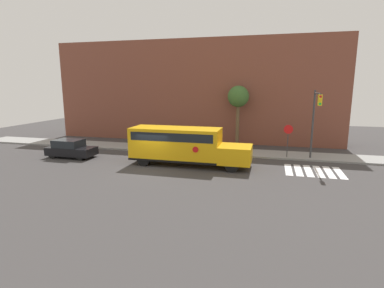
{
  "coord_description": "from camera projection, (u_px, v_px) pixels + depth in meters",
  "views": [
    {
      "loc": [
        8.54,
        -20.6,
        6.13
      ],
      "look_at": [
        2.67,
        1.81,
        1.61
      ],
      "focal_mm": 28.0,
      "sensor_mm": 36.0,
      "label": 1
    }
  ],
  "objects": [
    {
      "name": "ground_plane",
      "position": [
        152.0,
        167.0,
        22.86
      ],
      "size": [
        60.0,
        60.0,
        0.0
      ],
      "primitive_type": "plane",
      "color": "#3A3838"
    },
    {
      "name": "sidewalk_strip",
      "position": [
        178.0,
        149.0,
        29.02
      ],
      "size": [
        44.0,
        3.0,
        0.15
      ],
      "color": "gray",
      "rests_on": "ground"
    },
    {
      "name": "building_backdrop",
      "position": [
        194.0,
        91.0,
        34.14
      ],
      "size": [
        32.0,
        4.0,
        11.05
      ],
      "color": "brown",
      "rests_on": "ground"
    },
    {
      "name": "crosswalk_stripes",
      "position": [
        314.0,
        171.0,
        21.82
      ],
      "size": [
        4.0,
        3.2,
        0.01
      ],
      "color": "white",
      "rests_on": "ground"
    },
    {
      "name": "school_bus",
      "position": [
        183.0,
        144.0,
        23.28
      ],
      "size": [
        9.36,
        2.57,
        2.92
      ],
      "color": "#EAA80F",
      "rests_on": "ground"
    },
    {
      "name": "parked_car",
      "position": [
        71.0,
        149.0,
        25.95
      ],
      "size": [
        4.11,
        1.87,
        1.55
      ],
      "color": "black",
      "rests_on": "ground"
    },
    {
      "name": "stop_sign",
      "position": [
        288.0,
        136.0,
        25.23
      ],
      "size": [
        0.75,
        0.1,
        2.91
      ],
      "color": "#38383A",
      "rests_on": "ground"
    },
    {
      "name": "traffic_light",
      "position": [
        315.0,
        115.0,
        23.7
      ],
      "size": [
        0.28,
        3.09,
        5.8
      ],
      "color": "#38383A",
      "rests_on": "ground"
    },
    {
      "name": "tree_near_sidewalk",
      "position": [
        238.0,
        98.0,
        29.91
      ],
      "size": [
        2.13,
        2.13,
        6.15
      ],
      "color": "brown",
      "rests_on": "ground"
    }
  ]
}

